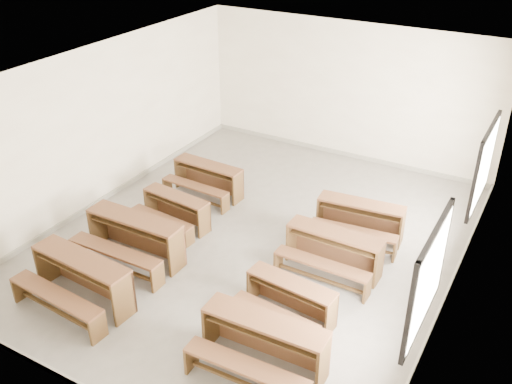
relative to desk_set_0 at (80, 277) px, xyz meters
The scene contains 9 objects.
room 3.70m from the desk_set_0, 61.21° to the left, with size 8.50×8.50×3.20m.
desk_set_0 is the anchor object (origin of this frame).
desk_set_1 1.32m from the desk_set_0, 92.19° to the left, with size 1.80×0.95×0.81m.
desk_set_2 2.57m from the desk_set_0, 92.15° to the left, with size 1.46×0.86×0.63m.
desk_set_3 3.89m from the desk_set_0, 93.66° to the left, with size 1.57×0.86×0.69m.
desk_set_4 3.15m from the desk_set_0, ahead, with size 1.77×0.96×0.78m.
desk_set_5 3.26m from the desk_set_0, 22.97° to the left, with size 1.48×0.86×0.64m.
desk_set_6 4.11m from the desk_set_0, 41.13° to the left, with size 1.64×0.86×0.74m.
desk_set_7 4.99m from the desk_set_0, 51.33° to the left, with size 1.66×0.98×0.71m.
Camera 1 is at (4.39, -7.72, 5.90)m, focal length 40.00 mm.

